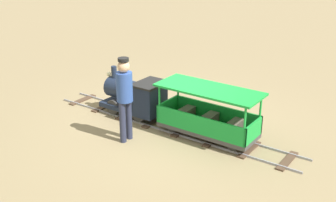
% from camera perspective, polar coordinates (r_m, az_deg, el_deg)
% --- Properties ---
extents(ground_plane, '(60.00, 60.00, 0.00)m').
position_cam_1_polar(ground_plane, '(8.60, 0.21, -3.46)').
color(ground_plane, '#8C7A56').
extents(track, '(0.75, 5.70, 0.04)m').
position_cam_1_polar(track, '(8.60, 0.14, -3.34)').
color(track, gray).
rests_on(track, ground_plane).
extents(locomotive, '(0.71, 1.45, 0.99)m').
position_cam_1_polar(locomotive, '(8.90, -4.37, 0.73)').
color(locomotive, '#192338').
rests_on(locomotive, ground_plane).
extents(passenger_car, '(0.81, 2.00, 0.97)m').
position_cam_1_polar(passenger_car, '(7.99, 5.43, -2.25)').
color(passenger_car, '#3F3F3F').
rests_on(passenger_car, ground_plane).
extents(conductor_person, '(0.30, 0.30, 1.62)m').
position_cam_1_polar(conductor_person, '(7.71, -5.90, 1.08)').
color(conductor_person, '#282D47').
rests_on(conductor_person, ground_plane).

